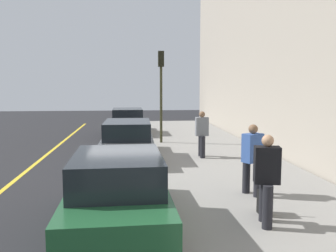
% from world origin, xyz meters
% --- Properties ---
extents(ground_plane, '(56.00, 56.00, 0.00)m').
position_xyz_m(ground_plane, '(0.00, 0.00, 0.00)').
color(ground_plane, black).
extents(sidewalk, '(28.00, 4.60, 0.15)m').
position_xyz_m(sidewalk, '(0.00, -3.30, 0.07)').
color(sidewalk, gray).
rests_on(sidewalk, ground).
extents(lane_stripe_centre, '(28.00, 0.14, 0.01)m').
position_xyz_m(lane_stripe_centre, '(0.00, 3.20, 0.00)').
color(lane_stripe_centre, gold).
rests_on(lane_stripe_centre, ground).
extents(snow_bank_curb, '(4.27, 0.56, 0.22)m').
position_xyz_m(snow_bank_curb, '(4.81, -0.70, 0.11)').
color(snow_bank_curb, white).
rests_on(snow_bank_curb, ground).
extents(parked_car_green, '(4.33, 1.98, 1.51)m').
position_xyz_m(parked_car_green, '(-5.87, 0.02, 0.76)').
color(parked_car_green, black).
rests_on(parked_car_green, ground).
extents(parked_car_charcoal, '(4.69, 1.95, 1.51)m').
position_xyz_m(parked_car_charcoal, '(0.41, -0.08, 0.76)').
color(parked_car_charcoal, black).
rests_on(parked_car_charcoal, ground).
extents(parked_car_black, '(4.34, 1.95, 1.51)m').
position_xyz_m(parked_car_black, '(7.43, 0.02, 0.76)').
color(parked_car_black, black).
rests_on(parked_car_black, ground).
extents(pedestrian_grey_coat, '(0.56, 0.46, 1.69)m').
position_xyz_m(pedestrian_grey_coat, '(0.27, -2.78, 1.05)').
color(pedestrian_grey_coat, black).
rests_on(pedestrian_grey_coat, sidewalk).
extents(pedestrian_blue_coat, '(0.52, 0.54, 1.71)m').
position_xyz_m(pedestrian_blue_coat, '(-4.39, -3.10, 1.06)').
color(pedestrian_blue_coat, black).
rests_on(pedestrian_blue_coat, sidewalk).
extents(pedestrian_black_coat, '(0.56, 0.51, 1.72)m').
position_xyz_m(pedestrian_black_coat, '(-6.24, -2.74, 1.07)').
color(pedestrian_black_coat, black).
rests_on(pedestrian_black_coat, sidewalk).
extents(traffic_light_pole, '(0.35, 0.26, 4.17)m').
position_xyz_m(traffic_light_pole, '(3.85, -1.57, 2.98)').
color(traffic_light_pole, '#2D2D19').
rests_on(traffic_light_pole, sidewalk).
extents(rolling_suitcase, '(0.34, 0.22, 0.85)m').
position_xyz_m(rolling_suitcase, '(-5.71, -2.93, 0.40)').
color(rolling_suitcase, black).
rests_on(rolling_suitcase, sidewalk).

